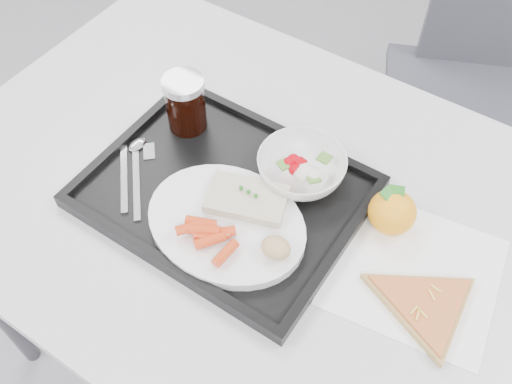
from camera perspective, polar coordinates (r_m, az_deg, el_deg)
table at (r=1.03m, az=1.00°, el=-2.90°), size 1.20×0.80×0.75m
chair at (r=1.66m, az=21.90°, el=11.76°), size 0.56×0.57×0.93m
tray at (r=0.97m, az=-3.15°, el=-0.11°), size 0.45×0.35×0.03m
dinner_plate at (r=0.92m, az=-2.98°, el=-3.16°), size 0.27×0.27×0.02m
fish_fillet at (r=0.93m, az=-0.93°, el=-0.67°), size 0.15×0.12×0.02m
bread_roll at (r=0.87m, az=2.00°, el=-5.58°), size 0.05×0.05×0.03m
salad_bowl at (r=0.97m, az=4.58°, el=2.45°), size 0.15×0.15×0.05m
cola_glass at (r=1.04m, az=-7.08°, el=8.87°), size 0.07×0.07×0.11m
cutlery at (r=1.02m, az=-12.06°, el=2.55°), size 0.14×0.15×0.01m
napkin at (r=0.93m, az=15.53°, el=-7.74°), size 0.28×0.27×0.00m
tangerine at (r=0.94m, az=13.46°, el=-1.96°), size 0.08×0.08×0.07m
pizza_slice at (r=0.90m, az=16.53°, el=-10.80°), size 0.22×0.22×0.02m
carrot_pile at (r=0.88m, az=-4.70°, el=-4.23°), size 0.10×0.07×0.02m
salad_contents at (r=0.96m, az=4.70°, el=2.26°), size 0.08×0.07×0.03m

